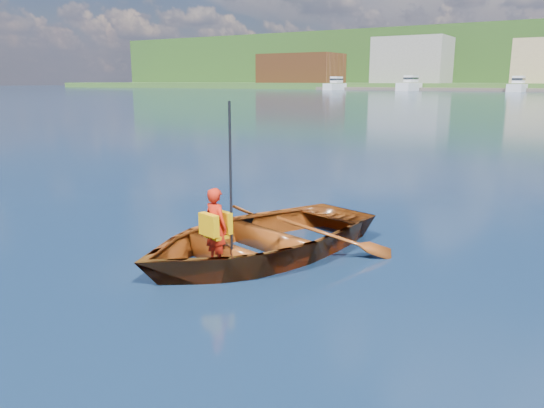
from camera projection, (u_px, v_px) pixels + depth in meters
ground at (289, 290)px, 6.73m from camera, size 600.00×600.00×0.00m
rowboat at (258, 237)px, 8.04m from camera, size 4.01×4.84×0.87m
child_paddler at (216, 226)px, 7.25m from camera, size 0.45×0.41×2.25m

